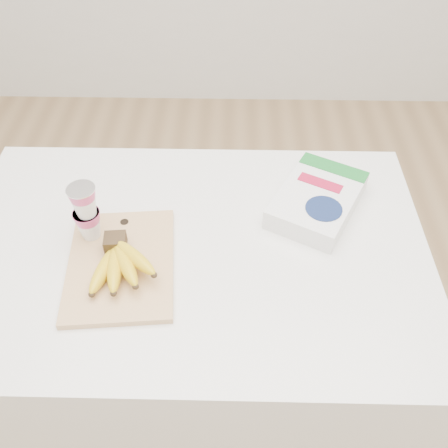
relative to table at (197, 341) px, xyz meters
name	(u,v)px	position (x,y,z in m)	size (l,w,h in m)	color
room	(174,33)	(0.00, 0.00, 0.93)	(4.00, 4.00, 4.00)	tan
table	(197,341)	(0.00, 0.00, 0.00)	(1.12, 0.74, 0.84)	white
cutting_board	(121,264)	(-0.15, -0.06, 0.43)	(0.23, 0.32, 0.02)	tan
bananas	(119,262)	(-0.15, -0.08, 0.46)	(0.16, 0.17, 0.06)	#382816
yogurt_stack	(86,211)	(-0.23, 0.02, 0.51)	(0.07, 0.07, 0.15)	white
cereal_box	(317,200)	(0.31, 0.14, 0.45)	(0.27, 0.31, 0.06)	white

